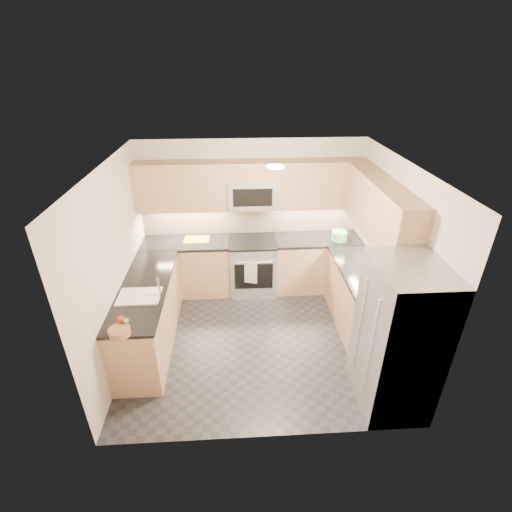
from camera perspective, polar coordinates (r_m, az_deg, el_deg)
name	(u,v)px	position (r m, az deg, el deg)	size (l,w,h in m)	color
floor	(257,337)	(5.51, 0.22, -12.35)	(3.60, 3.20, 0.00)	#222227
ceiling	(258,166)	(4.31, 0.29, 13.70)	(3.60, 3.20, 0.02)	beige
wall_back	(252,215)	(6.23, -0.70, 6.29)	(3.60, 0.02, 2.50)	beige
wall_front	(269,348)	(3.48, 1.99, -13.94)	(3.60, 0.02, 2.50)	beige
wall_left	(116,266)	(5.01, -20.75, -1.49)	(0.02, 3.20, 2.50)	beige
wall_right	(394,258)	(5.21, 20.44, -0.30)	(0.02, 3.20, 2.50)	beige
base_cab_back_left	(188,268)	(6.35, -10.39, -1.76)	(1.42, 0.60, 0.90)	tan
base_cab_back_right	(316,264)	(6.45, 9.20, -1.18)	(1.42, 0.60, 0.90)	tan
base_cab_right	(360,302)	(5.62, 15.68, -6.82)	(0.60, 1.70, 0.90)	tan
base_cab_peninsula	(149,316)	(5.36, -16.19, -8.86)	(0.60, 2.00, 0.90)	tan
countertop_back_left	(186,243)	(6.14, -10.76, 2.04)	(1.42, 0.63, 0.04)	black
countertop_back_right	(318,239)	(6.23, 9.53, 2.58)	(1.42, 0.63, 0.04)	black
countertop_right	(364,274)	(5.37, 16.33, -2.71)	(0.63, 1.70, 0.04)	black
countertop_peninsula	(144,287)	(5.10, -16.89, -4.63)	(0.63, 2.00, 0.04)	black
upper_cab_back	(252,185)	(5.87, -0.64, 10.86)	(3.60, 0.35, 0.75)	tan
upper_cab_right	(380,210)	(5.14, 18.59, 6.76)	(0.35, 1.95, 0.75)	tan
backsplash_back	(252,218)	(6.24, -0.69, 5.81)	(3.60, 0.01, 0.51)	tan
backsplash_right	(381,246)	(5.59, 18.62, 1.42)	(0.01, 2.30, 0.51)	tan
gas_range	(253,266)	(6.28, -0.51, -1.56)	(0.76, 0.65, 0.91)	#ACAFB4
range_cooktop	(253,242)	(6.07, -0.53, 2.20)	(0.76, 0.65, 0.03)	black
oven_door_glass	(254,277)	(6.00, -0.34, -3.18)	(0.62, 0.02, 0.45)	black
oven_handle	(254,263)	(5.85, -0.34, -1.03)	(0.02, 0.02, 0.60)	#B2B5BA
microwave	(252,193)	(5.88, -0.62, 9.62)	(0.76, 0.40, 0.40)	#ACAEB4
microwave_door	(253,198)	(5.69, -0.52, 8.96)	(0.60, 0.01, 0.28)	black
refrigerator	(398,338)	(4.39, 20.94, -11.71)	(0.70, 0.90, 1.80)	#969A9E
fridge_handle_left	(370,347)	(4.10, 17.17, -13.29)	(0.02, 0.02, 1.20)	#B2B5BA
fridge_handle_right	(360,325)	(4.36, 15.65, -10.21)	(0.02, 0.02, 1.20)	#B2B5BA
sink_basin	(140,301)	(4.92, -17.41, -6.61)	(0.52, 0.38, 0.16)	white
faucet	(159,287)	(4.75, -14.70, -4.62)	(0.03, 0.03, 0.28)	silver
utensil_bowl	(339,236)	(6.20, 12.71, 3.07)	(0.25, 0.25, 0.14)	#4AAC52
cutting_board	(197,240)	(6.15, -9.12, 2.52)	(0.41, 0.28, 0.01)	orange
fruit_basket	(120,332)	(4.33, -20.26, -10.87)	(0.23, 0.23, 0.08)	#976F46
fruit_apple	(121,319)	(4.38, -20.05, -9.11)	(0.08, 0.08, 0.08)	#B42614
fruit_pear	(126,321)	(4.33, -19.39, -9.38)	(0.06, 0.06, 0.06)	#4EB753
dish_towel_check	(251,273)	(5.91, -0.81, -2.57)	(0.20, 0.02, 0.38)	silver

